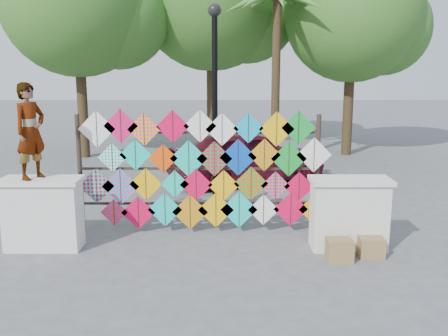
{
  "coord_description": "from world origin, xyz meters",
  "views": [
    {
      "loc": [
        0.5,
        -8.65,
        3.19
      ],
      "look_at": [
        0.49,
        0.6,
        1.3
      ],
      "focal_mm": 40.0,
      "sensor_mm": 36.0,
      "label": 1
    }
  ],
  "objects": [
    {
      "name": "cardboard_box_near",
      "position": [
        2.42,
        -0.78,
        0.18
      ],
      "size": [
        0.42,
        0.37,
        0.37
      ],
      "primitive_type": "cube",
      "color": "olive",
      "rests_on": "ground"
    },
    {
      "name": "lamppost",
      "position": [
        0.3,
        2.0,
        2.69
      ],
      "size": [
        0.28,
        0.28,
        4.46
      ],
      "color": "black",
      "rests_on": "ground"
    },
    {
      "name": "parapet_right",
      "position": [
        2.7,
        -0.2,
        0.65
      ],
      "size": [
        1.4,
        0.65,
        1.28
      ],
      "color": "silver",
      "rests_on": "ground"
    },
    {
      "name": "ground",
      "position": [
        0.0,
        0.0,
        0.0
      ],
      "size": [
        80.0,
        80.0,
        0.0
      ],
      "primitive_type": "plane",
      "color": "slate",
      "rests_on": "ground"
    },
    {
      "name": "tree_west",
      "position": [
        -4.4,
        9.03,
        5.38
      ],
      "size": [
        5.85,
        5.2,
        8.01
      ],
      "color": "#45321D",
      "rests_on": "ground"
    },
    {
      "name": "tree_east",
      "position": [
        5.09,
        9.53,
        4.99
      ],
      "size": [
        5.4,
        4.8,
        7.42
      ],
      "color": "#45321D",
      "rests_on": "ground"
    },
    {
      "name": "palm_tree",
      "position": [
        2.2,
        8.0,
        4.95
      ],
      "size": [
        3.62,
        3.62,
        5.83
      ],
      "color": "#45321D",
      "rests_on": "ground"
    },
    {
      "name": "cardboard_box_far",
      "position": [
        3.0,
        -0.6,
        0.17
      ],
      "size": [
        0.41,
        0.38,
        0.35
      ],
      "primitive_type": "cube",
      "color": "olive",
      "rests_on": "ground"
    },
    {
      "name": "sedan",
      "position": [
        1.15,
        4.97,
        0.75
      ],
      "size": [
        4.71,
        3.42,
        1.49
      ],
      "primitive_type": "imported",
      "rotation": [
        0.0,
        0.0,
        2.0
      ],
      "color": "#590F1F",
      "rests_on": "ground"
    },
    {
      "name": "kite_rack",
      "position": [
        0.09,
        0.72,
        1.22
      ],
      "size": [
        4.89,
        0.24,
        2.41
      ],
      "color": "#2F231A",
      "rests_on": "ground"
    },
    {
      "name": "parapet_left",
      "position": [
        -2.7,
        -0.2,
        0.65
      ],
      "size": [
        1.4,
        0.65,
        1.28
      ],
      "color": "silver",
      "rests_on": "ground"
    },
    {
      "name": "vendor_woman",
      "position": [
        -2.81,
        -0.2,
        2.11
      ],
      "size": [
        0.63,
        0.72,
        1.65
      ],
      "primitive_type": "imported",
      "rotation": [
        0.0,
        0.0,
        1.08
      ],
      "color": "#99999E",
      "rests_on": "parapet_left"
    }
  ]
}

